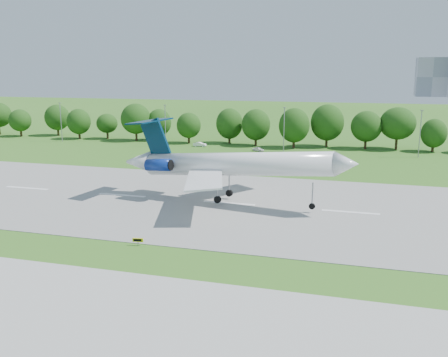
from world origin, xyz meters
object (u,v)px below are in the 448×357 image
airliner (224,163)px  service_vehicle_b (258,149)px  service_vehicle_a (200,144)px  taxi_sign_left (138,240)px

airliner → service_vehicle_b: bearing=104.4°
airliner → service_vehicle_b: (-5.80, 55.09, -6.29)m
service_vehicle_a → service_vehicle_b: 18.91m
airliner → service_vehicle_a: 64.21m
airliner → taxi_sign_left: 24.68m
service_vehicle_a → service_vehicle_b: size_ratio=1.12×
taxi_sign_left → service_vehicle_a: service_vehicle_a is taller
taxi_sign_left → service_vehicle_b: service_vehicle_b is taller
service_vehicle_a → service_vehicle_b: service_vehicle_a is taller
service_vehicle_a → airliner: bearing=-158.2°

